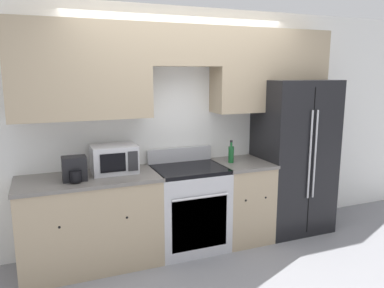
{
  "coord_description": "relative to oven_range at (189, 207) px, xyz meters",
  "views": [
    {
      "loc": [
        -1.45,
        -3.29,
        1.91
      ],
      "look_at": [
        0.0,
        0.31,
        1.16
      ],
      "focal_mm": 35.0,
      "sensor_mm": 36.0,
      "label": 1
    }
  ],
  "objects": [
    {
      "name": "coffee_maker",
      "position": [
        -1.17,
        -0.07,
        0.56
      ],
      "size": [
        0.22,
        0.22,
        0.23
      ],
      "color": "black",
      "rests_on": "lower_cabinets_left"
    },
    {
      "name": "microwave",
      "position": [
        -0.77,
        0.1,
        0.59
      ],
      "size": [
        0.44,
        0.35,
        0.28
      ],
      "color": "#B7B7BC",
      "rests_on": "lower_cabinets_left"
    },
    {
      "name": "wall_back",
      "position": [
        0.04,
        0.27,
        1.12
      ],
      "size": [
        8.0,
        0.39,
        2.6
      ],
      "color": "white",
      "rests_on": "ground_plane"
    },
    {
      "name": "ground_plane",
      "position": [
        0.04,
        -0.31,
        -0.46
      ],
      "size": [
        12.0,
        12.0,
        0.0
      ],
      "primitive_type": "plane",
      "color": "gray"
    },
    {
      "name": "lower_cabinets_left",
      "position": [
        -1.04,
        -0.0,
        -0.0
      ],
      "size": [
        1.35,
        0.64,
        0.91
      ],
      "color": "tan",
      "rests_on": "ground_plane"
    },
    {
      "name": "refrigerator",
      "position": [
        1.35,
        0.08,
        0.45
      ],
      "size": [
        0.86,
        0.81,
        1.82
      ],
      "color": "black",
      "rests_on": "ground_plane"
    },
    {
      "name": "lower_cabinets_right",
      "position": [
        0.65,
        -0.0,
        -0.0
      ],
      "size": [
        0.57,
        0.64,
        0.91
      ],
      "color": "tan",
      "rests_on": "ground_plane"
    },
    {
      "name": "oven_range",
      "position": [
        0.0,
        0.0,
        0.0
      ],
      "size": [
        0.76,
        0.65,
        1.07
      ],
      "color": "#B7B7BC",
      "rests_on": "ground_plane"
    },
    {
      "name": "bottle",
      "position": [
        0.52,
        0.02,
        0.55
      ],
      "size": [
        0.06,
        0.06,
        0.25
      ],
      "color": "#195928",
      "rests_on": "lower_cabinets_right"
    }
  ]
}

